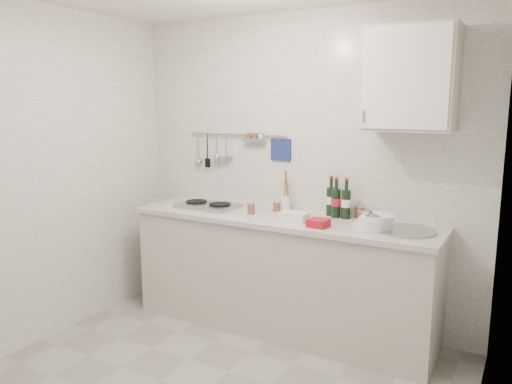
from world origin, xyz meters
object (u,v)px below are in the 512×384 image
wall_cabinet (411,79)px  utensil_crock (286,201)px  wine_bottles (338,197)px  plate_stack_sink (374,222)px  plate_stack_hob (209,204)px

wall_cabinet → utensil_crock: 1.36m
wall_cabinet → wine_bottles: 1.02m
plate_stack_sink → wine_bottles: bearing=147.9°
plate_stack_hob → wine_bottles: wine_bottles is taller
plate_stack_hob → wine_bottles: size_ratio=0.86×
wall_cabinet → utensil_crock: (-0.97, 0.08, -0.95)m
wine_bottles → plate_stack_hob: bearing=-174.1°
wine_bottles → utensil_crock: size_ratio=0.91×
wine_bottles → wall_cabinet: bearing=-7.7°
plate_stack_sink → utensil_crock: size_ratio=0.84×
plate_stack_sink → utensil_crock: 0.84m
plate_stack_hob → utensil_crock: size_ratio=0.79×
wine_bottles → utensil_crock: utensil_crock is taller
plate_stack_sink → utensil_crock: utensil_crock is taller
wine_bottles → utensil_crock: 0.46m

